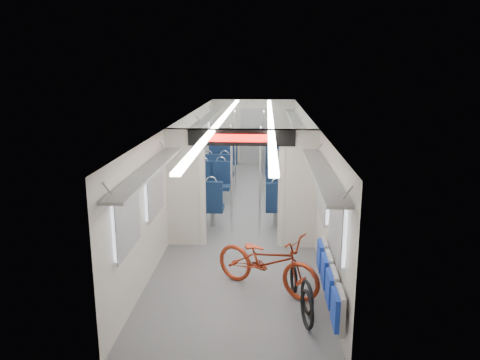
{
  "coord_description": "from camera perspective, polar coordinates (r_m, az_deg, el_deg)",
  "views": [
    {
      "loc": [
        0.45,
        -10.71,
        3.45
      ],
      "look_at": [
        -0.05,
        -1.63,
        1.23
      ],
      "focal_mm": 35.0,
      "sensor_mm": 36.0,
      "label": 1
    }
  ],
  "objects": [
    {
      "name": "carriage",
      "position": [
        10.63,
        0.7,
        3.18
      ],
      "size": [
        12.0,
        12.02,
        2.31
      ],
      "color": "#515456",
      "rests_on": "ground"
    },
    {
      "name": "bicycle",
      "position": [
        7.42,
        3.31,
        -9.87
      ],
      "size": [
        1.9,
        1.49,
        0.96
      ],
      "primitive_type": "imported",
      "rotation": [
        0.0,
        0.0,
        1.03
      ],
      "color": "#992E16",
      "rests_on": "ground"
    },
    {
      "name": "flip_bench",
      "position": [
        6.71,
        10.82,
        -11.83
      ],
      "size": [
        0.12,
        2.09,
        0.5
      ],
      "color": "gray",
      "rests_on": "carriage"
    },
    {
      "name": "bike_hoop_a",
      "position": [
        6.58,
        8.17,
        -15.54
      ],
      "size": [
        0.15,
        0.54,
        0.54
      ],
      "primitive_type": "torus",
      "rotation": [
        1.57,
        0.0,
        1.77
      ],
      "color": "black",
      "rests_on": "ground"
    },
    {
      "name": "bike_hoop_b",
      "position": [
        6.93,
        8.17,
        -14.15
      ],
      "size": [
        0.16,
        0.49,
        0.5
      ],
      "primitive_type": "torus",
      "rotation": [
        1.57,
        0.0,
        1.81
      ],
      "color": "black",
      "rests_on": "ground"
    },
    {
      "name": "bike_hoop_c",
      "position": [
        7.48,
        6.57,
        -12.09
      ],
      "size": [
        0.1,
        0.45,
        0.45
      ],
      "primitive_type": "torus",
      "rotation": [
        1.57,
        0.0,
        1.69
      ],
      "color": "black",
      "rests_on": "ground"
    },
    {
      "name": "seat_bay_near_left",
      "position": [
        11.19,
        -4.04,
        -1.19
      ],
      "size": [
        0.96,
        2.3,
        1.17
      ],
      "color": "#0D1C39",
      "rests_on": "ground"
    },
    {
      "name": "seat_bay_near_right",
      "position": [
        11.15,
        5.56,
        -1.37
      ],
      "size": [
        0.93,
        2.17,
        1.13
      ],
      "color": "#0D1C39",
      "rests_on": "ground"
    },
    {
      "name": "seat_bay_far_left",
      "position": [
        14.32,
        -2.44,
        2.09
      ],
      "size": [
        0.94,
        2.21,
        1.14
      ],
      "color": "#0D1C39",
      "rests_on": "ground"
    },
    {
      "name": "seat_bay_far_right",
      "position": [
        14.62,
        5.02,
        2.36
      ],
      "size": [
        0.96,
        2.33,
        1.18
      ],
      "color": "#0D1C39",
      "rests_on": "ground"
    },
    {
      "name": "stanchion_near_left",
      "position": [
        9.65,
        -1.03,
        -0.05
      ],
      "size": [
        0.05,
        0.05,
        2.3
      ],
      "primitive_type": "cylinder",
      "color": "silver",
      "rests_on": "ground"
    },
    {
      "name": "stanchion_near_right",
      "position": [
        9.45,
        2.43,
        -0.35
      ],
      "size": [
        0.04,
        0.04,
        2.3
      ],
      "primitive_type": "cylinder",
      "color": "silver",
      "rests_on": "ground"
    },
    {
      "name": "stanchion_far_left",
      "position": [
        12.7,
        -0.58,
        3.31
      ],
      "size": [
        0.04,
        0.04,
        2.3
      ],
      "primitive_type": "cylinder",
      "color": "silver",
      "rests_on": "ground"
    },
    {
      "name": "stanchion_far_right",
      "position": [
        12.69,
        2.82,
        3.28
      ],
      "size": [
        0.04,
        0.04,
        2.3
      ],
      "primitive_type": "cylinder",
      "color": "silver",
      "rests_on": "ground"
    }
  ]
}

